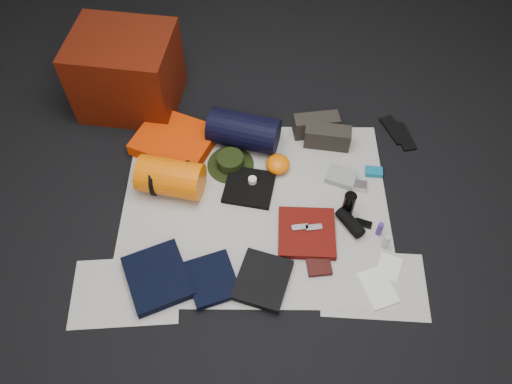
{
  "coord_description": "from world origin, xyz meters",
  "views": [
    {
      "loc": [
        0.02,
        -1.65,
        2.53
      ],
      "look_at": [
        0.0,
        0.04,
        0.1
      ],
      "focal_mm": 35.0,
      "sensor_mm": 36.0,
      "label": 1
    }
  ],
  "objects_px": {
    "red_cabinet": "(127,72)",
    "paperback_book": "(317,259)",
    "stuff_sack": "(171,177)",
    "navy_duffel": "(244,131)",
    "water_bottle": "(349,205)",
    "sleeping_pad": "(175,141)",
    "compact_camera": "(358,186)"
  },
  "relations": [
    {
      "from": "sleeping_pad",
      "to": "water_bottle",
      "type": "distance_m",
      "value": 1.2
    },
    {
      "from": "sleeping_pad",
      "to": "stuff_sack",
      "type": "height_order",
      "value": "stuff_sack"
    },
    {
      "from": "red_cabinet",
      "to": "compact_camera",
      "type": "relative_size",
      "value": 6.13
    },
    {
      "from": "stuff_sack",
      "to": "navy_duffel",
      "type": "distance_m",
      "value": 0.57
    },
    {
      "from": "compact_camera",
      "to": "paperback_book",
      "type": "height_order",
      "value": "compact_camera"
    },
    {
      "from": "sleeping_pad",
      "to": "navy_duffel",
      "type": "relative_size",
      "value": 1.07
    },
    {
      "from": "water_bottle",
      "to": "compact_camera",
      "type": "height_order",
      "value": "water_bottle"
    },
    {
      "from": "sleeping_pad",
      "to": "stuff_sack",
      "type": "bearing_deg",
      "value": -86.97
    },
    {
      "from": "compact_camera",
      "to": "red_cabinet",
      "type": "bearing_deg",
      "value": 164.14
    },
    {
      "from": "stuff_sack",
      "to": "paperback_book",
      "type": "xyz_separation_m",
      "value": [
        0.86,
        -0.49,
        -0.1
      ]
    },
    {
      "from": "navy_duffel",
      "to": "red_cabinet",
      "type": "bearing_deg",
      "value": 168.83
    },
    {
      "from": "red_cabinet",
      "to": "water_bottle",
      "type": "xyz_separation_m",
      "value": [
        1.41,
        -0.93,
        -0.17
      ]
    },
    {
      "from": "red_cabinet",
      "to": "sleeping_pad",
      "type": "bearing_deg",
      "value": -43.35
    },
    {
      "from": "sleeping_pad",
      "to": "navy_duffel",
      "type": "bearing_deg",
      "value": 2.64
    },
    {
      "from": "red_cabinet",
      "to": "stuff_sack",
      "type": "bearing_deg",
      "value": -57.68
    },
    {
      "from": "red_cabinet",
      "to": "paperback_book",
      "type": "bearing_deg",
      "value": -38.19
    },
    {
      "from": "navy_duffel",
      "to": "water_bottle",
      "type": "relative_size",
      "value": 2.49
    },
    {
      "from": "water_bottle",
      "to": "stuff_sack",
      "type": "bearing_deg",
      "value": 170.78
    },
    {
      "from": "sleeping_pad",
      "to": "stuff_sack",
      "type": "xyz_separation_m",
      "value": [
        0.02,
        -0.35,
        0.07
      ]
    },
    {
      "from": "red_cabinet",
      "to": "navy_duffel",
      "type": "bearing_deg",
      "value": -18.76
    },
    {
      "from": "stuff_sack",
      "to": "water_bottle",
      "type": "xyz_separation_m",
      "value": [
        1.06,
        -0.17,
        -0.02
      ]
    },
    {
      "from": "red_cabinet",
      "to": "water_bottle",
      "type": "relative_size",
      "value": 3.57
    },
    {
      "from": "sleeping_pad",
      "to": "navy_duffel",
      "type": "distance_m",
      "value": 0.46
    },
    {
      "from": "navy_duffel",
      "to": "sleeping_pad",
      "type": "bearing_deg",
      "value": -162.15
    },
    {
      "from": "sleeping_pad",
      "to": "compact_camera",
      "type": "height_order",
      "value": "sleeping_pad"
    },
    {
      "from": "stuff_sack",
      "to": "sleeping_pad",
      "type": "bearing_deg",
      "value": 93.03
    },
    {
      "from": "stuff_sack",
      "to": "navy_duffel",
      "type": "xyz_separation_m",
      "value": [
        0.43,
        0.37,
        0.0
      ]
    },
    {
      "from": "compact_camera",
      "to": "stuff_sack",
      "type": "bearing_deg",
      "value": -168.6
    },
    {
      "from": "stuff_sack",
      "to": "water_bottle",
      "type": "bearing_deg",
      "value": -9.22
    },
    {
      "from": "red_cabinet",
      "to": "navy_duffel",
      "type": "distance_m",
      "value": 0.89
    },
    {
      "from": "red_cabinet",
      "to": "compact_camera",
      "type": "bearing_deg",
      "value": -18.9
    },
    {
      "from": "red_cabinet",
      "to": "compact_camera",
      "type": "distance_m",
      "value": 1.69
    }
  ]
}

